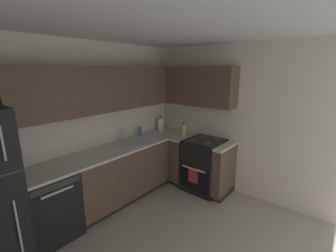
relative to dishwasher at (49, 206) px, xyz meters
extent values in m
cube|color=beige|center=(0.72, 0.33, 0.81)|extent=(3.79, 0.05, 2.48)
cube|color=beige|center=(2.59, -1.45, 0.81)|extent=(0.05, 3.61, 2.48)
cube|color=white|center=(0.72, -1.45, 2.08)|extent=(3.79, 3.61, 0.05)
cylinder|color=silver|center=(-0.45, -0.46, 0.15)|extent=(0.02, 0.02, 0.64)
cylinder|color=silver|center=(-0.45, -0.46, 1.03)|extent=(0.02, 0.02, 0.32)
cube|color=black|center=(0.00, 0.00, 0.00)|extent=(0.60, 0.60, 0.86)
cube|color=#333333|center=(0.00, -0.30, 0.38)|extent=(0.55, 0.01, 0.07)
cube|color=silver|center=(0.00, -0.32, 0.31)|extent=(0.36, 0.02, 0.02)
cube|color=brown|center=(1.13, 0.00, 0.04)|extent=(1.66, 0.60, 0.77)
cube|color=black|center=(1.13, 0.03, -0.39)|extent=(1.66, 0.54, 0.09)
sphere|color=tan|center=(0.77, -0.31, 0.19)|extent=(0.02, 0.02, 0.02)
sphere|color=tan|center=(1.50, -0.31, 0.19)|extent=(0.02, 0.02, 0.02)
cube|color=beige|center=(1.13, 0.00, 0.45)|extent=(2.86, 0.60, 0.03)
cube|color=brown|center=(2.26, -0.42, 0.04)|extent=(0.60, 0.24, 0.77)
cube|color=black|center=(2.29, -0.42, -0.39)|extent=(0.54, 0.24, 0.09)
cube|color=brown|center=(2.26, -1.25, 0.04)|extent=(0.60, 0.15, 0.77)
cube|color=black|center=(2.29, -1.25, -0.39)|extent=(0.54, 0.15, 0.09)
sphere|color=tan|center=(1.95, -1.25, 0.19)|extent=(0.02, 0.02, 0.02)
cube|color=beige|center=(2.26, -0.42, 0.45)|extent=(0.60, 0.24, 0.03)
cube|color=beige|center=(2.26, -1.25, 0.45)|extent=(0.60, 0.15, 0.03)
cube|color=black|center=(2.28, -0.86, 0.02)|extent=(0.64, 0.62, 0.90)
cube|color=black|center=(1.96, -0.86, -0.14)|extent=(0.02, 0.55, 0.38)
cube|color=silver|center=(1.93, -0.86, 0.06)|extent=(0.02, 0.43, 0.02)
cube|color=black|center=(2.28, -0.86, 0.47)|extent=(0.59, 0.60, 0.01)
cube|color=black|center=(2.59, -0.86, 0.54)|extent=(0.03, 0.60, 0.15)
cylinder|color=#4C4C4C|center=(2.14, -1.00, 0.48)|extent=(0.11, 0.11, 0.01)
cylinder|color=#4C4C4C|center=(2.14, -0.73, 0.48)|extent=(0.11, 0.11, 0.01)
cylinder|color=#4C4C4C|center=(2.42, -1.00, 0.48)|extent=(0.11, 0.11, 0.01)
cylinder|color=#4C4C4C|center=(2.42, -0.73, 0.48)|extent=(0.11, 0.11, 0.01)
cube|color=#B23333|center=(1.93, -0.86, -0.05)|extent=(0.02, 0.17, 0.26)
cube|color=brown|center=(0.97, 0.14, 1.36)|extent=(2.54, 0.32, 0.66)
sphere|color=tan|center=(0.41, -0.03, 1.15)|extent=(0.02, 0.02, 0.02)
sphere|color=tan|center=(1.53, -0.03, 1.15)|extent=(0.02, 0.02, 0.02)
cube|color=brown|center=(2.40, -0.49, 1.36)|extent=(0.32, 1.57, 0.66)
cube|color=#B7B7BC|center=(1.38, -0.03, 0.47)|extent=(0.58, 0.40, 0.01)
cube|color=gray|center=(1.38, -0.03, 0.42)|extent=(0.53, 0.36, 0.09)
cube|color=#99999E|center=(1.38, -0.03, 0.43)|extent=(0.02, 0.35, 0.06)
cylinder|color=silver|center=(1.38, 0.20, 0.58)|extent=(0.02, 0.02, 0.22)
cylinder|color=silver|center=(1.38, 0.13, 0.68)|extent=(0.02, 0.15, 0.02)
cylinder|color=silver|center=(1.43, 0.20, 0.49)|extent=(0.02, 0.02, 0.06)
cylinder|color=#3F72BF|center=(1.75, 0.18, 0.54)|extent=(0.06, 0.06, 0.15)
cylinder|color=#262626|center=(1.75, 0.18, 0.63)|extent=(0.03, 0.03, 0.03)
cylinder|color=white|center=(2.29, 0.16, 0.59)|extent=(0.11, 0.11, 0.25)
cylinder|color=#3F3F3F|center=(2.29, 0.16, 0.61)|extent=(0.02, 0.02, 0.31)
cylinder|color=beige|center=(2.26, -0.42, 0.58)|extent=(0.07, 0.07, 0.23)
cylinder|color=black|center=(2.26, -0.42, 0.70)|extent=(0.04, 0.04, 0.02)
camera|label=1|loc=(-0.97, -2.74, 1.65)|focal=24.33mm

